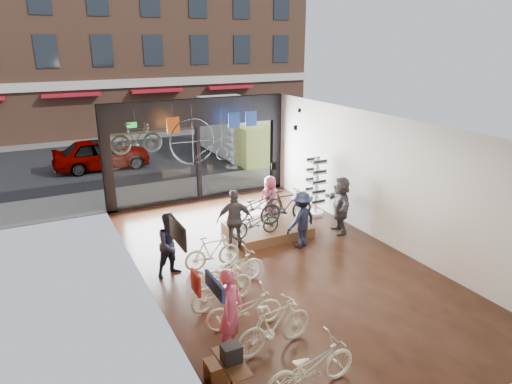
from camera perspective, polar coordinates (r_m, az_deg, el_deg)
ground_plane at (r=12.74m, az=2.55°, el=-8.75°), size 7.00×12.00×0.04m
ceiling at (r=11.50m, az=2.82°, el=8.52°), size 7.00×12.00×0.04m
wall_left at (r=10.78m, az=-13.85°, el=-3.32°), size 0.04×12.00×3.80m
wall_right at (r=13.99m, az=15.32°, el=1.60°), size 0.04×12.00×3.80m
wall_back at (r=7.84m, az=25.60°, el=-13.39°), size 7.00×0.04×3.80m
storefront at (r=17.24m, az=-7.26°, el=5.25°), size 7.00×0.26×3.80m
exit_sign at (r=16.27m, az=-15.31°, el=8.09°), size 0.35×0.06×0.18m
street_road at (r=26.11m, az=-13.93°, el=5.07°), size 30.00×18.00×0.02m
sidewalk_near at (r=18.83m, az=-8.29°, el=0.52°), size 30.00×2.40×0.12m
sidewalk_far at (r=29.92m, az=-15.78°, el=6.73°), size 30.00×2.00×0.12m
opposite_building at (r=31.85m, az=-17.92°, el=19.81°), size 26.00×5.00×14.00m
street_car at (r=22.60m, az=-18.71°, el=4.56°), size 4.36×1.75×1.49m
box_truck at (r=23.48m, az=-1.55°, el=7.73°), size 2.41×7.23×2.85m
floor_bike_0 at (r=8.44m, az=6.85°, el=-20.84°), size 1.81×0.67×0.94m
floor_bike_1 at (r=9.24m, az=2.27°, el=-16.35°), size 1.80×0.69×1.06m
floor_bike_2 at (r=9.89m, az=-1.51°, el=-14.37°), size 1.74×0.82×0.88m
floor_bike_3 at (r=10.57m, az=-4.25°, el=-11.73°), size 1.70×0.75×0.99m
floor_bike_4 at (r=11.37m, az=-3.06°, el=-9.59°), size 1.80×0.76×0.92m
floor_bike_5 at (r=12.26m, az=-5.49°, el=-7.45°), size 1.55×0.49×0.92m
display_platform at (r=14.37m, az=1.42°, el=-4.69°), size 2.40×1.80×0.30m
display_bike_left at (r=13.37m, az=-0.10°, el=-3.86°), size 1.62×0.64×0.84m
display_bike_mid at (r=14.36m, az=3.82°, el=-1.76°), size 1.84×0.61×1.09m
display_bike_right at (r=14.55m, az=0.06°, el=-1.68°), size 1.88×0.69×0.98m
customer_0 at (r=8.99m, az=-3.17°, el=-14.69°), size 0.77×0.74×1.78m
customer_1 at (r=11.88m, az=-10.53°, el=-6.46°), size 0.98×0.86×1.72m
customer_2 at (r=13.11m, az=-2.67°, el=-3.51°), size 1.14×0.75×1.80m
customer_3 at (r=13.32m, az=5.65°, el=-3.44°), size 1.24×0.93×1.70m
customer_4 at (r=15.15m, az=1.75°, el=-0.88°), size 0.82×0.58×1.57m
customer_5 at (r=14.48m, az=10.49°, el=-1.59°), size 1.00×1.78×1.82m
sunglasses_rack at (r=15.77m, az=7.45°, el=0.64°), size 0.70×0.63×2.03m
wall_merch at (r=8.08m, az=-6.33°, el=-15.51°), size 0.40×2.40×2.60m
penny_farthing at (r=15.75m, az=-6.75°, el=6.25°), size 2.01×0.06×1.61m
hung_bike at (r=14.63m, az=-14.74°, el=6.52°), size 1.60×0.51×0.95m
jersey_left at (r=15.92m, az=-10.31°, el=8.23°), size 0.45×0.03×0.55m
jersey_mid at (r=16.71m, az=-2.75°, el=8.98°), size 0.45×0.03×0.55m
jersey_right at (r=17.00m, az=-0.62°, el=9.16°), size 0.45×0.03×0.55m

